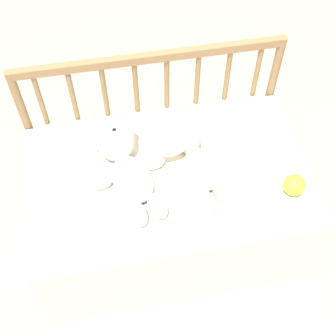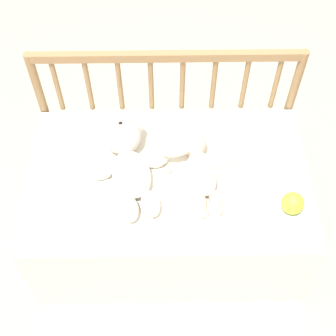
{
  "view_description": "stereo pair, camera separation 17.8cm",
  "coord_description": "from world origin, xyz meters",
  "views": [
    {
      "loc": [
        -0.19,
        -1.03,
        1.98
      ],
      "look_at": [
        0.0,
        -0.01,
        0.53
      ],
      "focal_mm": 50.0,
      "sensor_mm": 36.0,
      "label": 1
    },
    {
      "loc": [
        -0.01,
        -1.05,
        1.98
      ],
      "look_at": [
        0.0,
        -0.01,
        0.53
      ],
      "focal_mm": 50.0,
      "sensor_mm": 36.0,
      "label": 2
    }
  ],
  "objects": [
    {
      "name": "crib_rail",
      "position": [
        -0.0,
        0.37,
        0.55
      ],
      "size": [
        1.11,
        0.04,
        0.77
      ],
      "color": "#997047",
      "rests_on": "ground_plane"
    },
    {
      "name": "ground_plane",
      "position": [
        0.0,
        0.0,
        0.0
      ],
      "size": [
        12.0,
        12.0,
        0.0
      ],
      "primitive_type": "plane",
      "color": "tan"
    },
    {
      "name": "crib_mattress",
      "position": [
        0.0,
        0.0,
        0.23
      ],
      "size": [
        1.11,
        0.69,
        0.47
      ],
      "color": "silver",
      "rests_on": "ground_plane"
    },
    {
      "name": "teddy_bear",
      "position": [
        -0.16,
        0.05,
        0.53
      ],
      "size": [
        0.32,
        0.45,
        0.16
      ],
      "color": "silver",
      "rests_on": "crib_mattress"
    },
    {
      "name": "blanket",
      "position": [
        -0.02,
        -0.02,
        0.47
      ],
      "size": [
        0.79,
        0.55,
        0.01
      ],
      "color": "silver",
      "rests_on": "crib_mattress"
    },
    {
      "name": "toy_ball",
      "position": [
        0.46,
        -0.16,
        0.51
      ],
      "size": [
        0.09,
        0.09,
        0.09
      ],
      "color": "yellow",
      "rests_on": "crib_mattress"
    },
    {
      "name": "baby",
      "position": [
        0.13,
        0.0,
        0.51
      ],
      "size": [
        0.29,
        0.37,
        0.1
      ],
      "color": "#EAEACC",
      "rests_on": "crib_mattress"
    }
  ]
}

